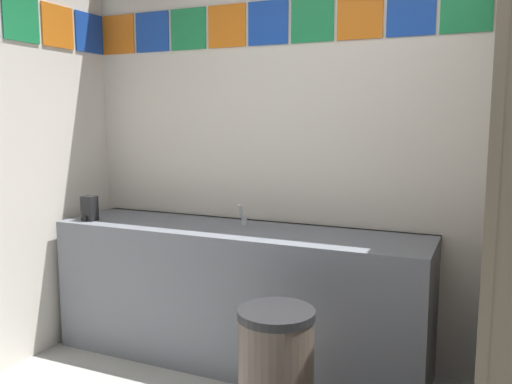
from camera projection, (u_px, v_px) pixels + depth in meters
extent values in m
cube|color=silver|center=(383.00, 134.00, 3.10)|extent=(3.99, 0.08, 2.81)
cube|color=orange|center=(118.00, 35.00, 3.72)|extent=(0.26, 0.01, 0.26)
cube|color=#1947B7|center=(152.00, 32.00, 3.60)|extent=(0.26, 0.01, 0.26)
cube|color=#1E8C4C|center=(188.00, 29.00, 3.49)|extent=(0.26, 0.01, 0.26)
cube|color=orange|center=(227.00, 26.00, 3.37)|extent=(0.26, 0.01, 0.26)
cube|color=#1947B7|center=(268.00, 23.00, 3.26)|extent=(0.26, 0.01, 0.26)
cube|color=#1E8C4C|center=(312.00, 19.00, 3.14)|extent=(0.26, 0.01, 0.26)
cube|color=orange|center=(360.00, 15.00, 3.03)|extent=(0.26, 0.01, 0.26)
cube|color=#1947B7|center=(411.00, 11.00, 2.91)|extent=(0.26, 0.01, 0.26)
cube|color=#1E8C4C|center=(467.00, 7.00, 2.80)|extent=(0.26, 0.01, 0.26)
cube|color=#1E8C4C|center=(21.00, 19.00, 3.12)|extent=(0.01, 0.26, 0.26)
cube|color=orange|center=(58.00, 26.00, 3.38)|extent=(0.01, 0.26, 0.26)
cube|color=#1947B7|center=(89.00, 33.00, 3.64)|extent=(0.01, 0.26, 0.26)
cube|color=slate|center=(237.00, 295.00, 3.26)|extent=(2.30, 0.58, 0.84)
cube|color=slate|center=(255.00, 226.00, 3.46)|extent=(2.30, 0.03, 0.08)
cylinder|color=#E9EACA|center=(235.00, 238.00, 3.18)|extent=(0.34, 0.34, 0.10)
cylinder|color=silver|center=(244.00, 221.00, 3.30)|extent=(0.04, 0.04, 0.05)
cylinder|color=silver|center=(241.00, 211.00, 3.24)|extent=(0.02, 0.06, 0.09)
cube|color=black|center=(90.00, 208.00, 3.43)|extent=(0.09, 0.07, 0.16)
cylinder|color=black|center=(85.00, 219.00, 3.40)|extent=(0.02, 0.02, 0.03)
cube|color=#726651|center=(490.00, 215.00, 2.21)|extent=(0.04, 1.46, 2.19)
cylinder|color=silver|center=(498.00, 218.00, 1.54)|extent=(0.02, 0.02, 0.10)
cylinder|color=brown|center=(276.00, 380.00, 2.44)|extent=(0.35, 0.35, 0.60)
cylinder|color=#262628|center=(276.00, 314.00, 2.39)|extent=(0.36, 0.36, 0.04)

